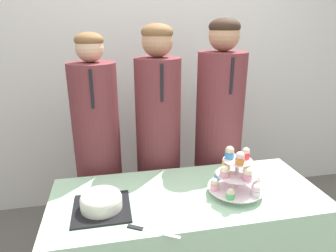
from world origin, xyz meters
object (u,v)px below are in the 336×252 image
(cupcake_stand, at_px, (236,174))
(student_0, at_px, (99,163))
(round_cake, at_px, (101,201))
(student_1, at_px, (159,154))
(student_2, at_px, (218,148))
(cake_knife, at_px, (144,230))

(cupcake_stand, distance_m, student_0, 0.91)
(round_cake, height_order, cupcake_stand, cupcake_stand)
(cupcake_stand, xyz_separation_m, student_1, (-0.31, 0.56, -0.10))
(student_0, bearing_deg, student_1, 0.00)
(round_cake, relative_size, student_2, 0.17)
(student_0, height_order, student_1, student_1)
(round_cake, distance_m, student_1, 0.67)
(cupcake_stand, distance_m, student_1, 0.65)
(round_cake, bearing_deg, student_1, 56.03)
(round_cake, relative_size, cake_knife, 1.24)
(cake_knife, relative_size, cupcake_stand, 0.76)
(cupcake_stand, relative_size, student_1, 0.18)
(round_cake, bearing_deg, student_2, 34.90)
(cake_knife, xyz_separation_m, student_2, (0.61, 0.75, 0.02))
(round_cake, relative_size, student_0, 0.17)
(cupcake_stand, bearing_deg, round_cake, 179.73)
(student_0, height_order, student_2, student_2)
(cake_knife, xyz_separation_m, student_0, (-0.21, 0.75, -0.02))
(student_1, bearing_deg, cupcake_stand, -60.94)
(round_cake, bearing_deg, cupcake_stand, -0.27)
(cake_knife, xyz_separation_m, student_1, (0.19, 0.75, 0.01))
(cake_knife, height_order, student_0, student_0)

